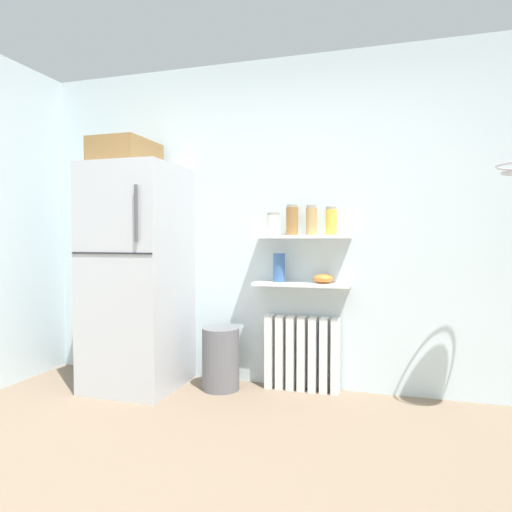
{
  "coord_description": "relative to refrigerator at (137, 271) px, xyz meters",
  "views": [
    {
      "loc": [
        0.73,
        -1.55,
        1.17
      ],
      "look_at": [
        -0.22,
        1.6,
        1.05
      ],
      "focal_mm": 32.16,
      "sensor_mm": 36.0,
      "label": 1
    }
  ],
  "objects": [
    {
      "name": "ground_plane",
      "position": [
        1.21,
        -1.15,
        -0.92
      ],
      "size": [
        7.04,
        7.04,
        0.0
      ],
      "primitive_type": "plane",
      "color": "#7A6651"
    },
    {
      "name": "back_wall",
      "position": [
        1.21,
        0.4,
        0.38
      ],
      "size": [
        7.04,
        0.1,
        2.6
      ],
      "primitive_type": "cube",
      "color": "silver",
      "rests_on": "ground_plane"
    },
    {
      "name": "refrigerator",
      "position": [
        0.0,
        0.0,
        0.0
      ],
      "size": [
        0.67,
        0.74,
        1.95
      ],
      "color": "#B7BABF",
      "rests_on": "ground_plane"
    },
    {
      "name": "radiator",
      "position": [
        1.27,
        0.27,
        -0.63
      ],
      "size": [
        0.58,
        0.12,
        0.57
      ],
      "color": "white",
      "rests_on": "ground_plane"
    },
    {
      "name": "wall_shelf_lower",
      "position": [
        1.27,
        0.24,
        -0.09
      ],
      "size": [
        0.74,
        0.22,
        0.02
      ],
      "primitive_type": "cube",
      "color": "white"
    },
    {
      "name": "wall_shelf_upper",
      "position": [
        1.27,
        0.24,
        0.27
      ],
      "size": [
        0.74,
        0.22,
        0.02
      ],
      "primitive_type": "cube",
      "color": "white"
    },
    {
      "name": "storage_jar_0",
      "position": [
        1.05,
        0.24,
        0.37
      ],
      "size": [
        0.1,
        0.1,
        0.17
      ],
      "color": "silver",
      "rests_on": "wall_shelf_upper"
    },
    {
      "name": "storage_jar_1",
      "position": [
        1.2,
        0.24,
        0.4
      ],
      "size": [
        0.09,
        0.09,
        0.23
      ],
      "color": "olive",
      "rests_on": "wall_shelf_upper"
    },
    {
      "name": "storage_jar_2",
      "position": [
        1.35,
        0.24,
        0.4
      ],
      "size": [
        0.08,
        0.08,
        0.22
      ],
      "color": "tan",
      "rests_on": "wall_shelf_upper"
    },
    {
      "name": "storage_jar_3",
      "position": [
        1.49,
        0.24,
        0.39
      ],
      "size": [
        0.08,
        0.08,
        0.21
      ],
      "color": "yellow",
      "rests_on": "wall_shelf_upper"
    },
    {
      "name": "vase",
      "position": [
        1.09,
        0.24,
        0.03
      ],
      "size": [
        0.09,
        0.09,
        0.22
      ],
      "primitive_type": "cylinder",
      "color": "#38609E",
      "rests_on": "wall_shelf_lower"
    },
    {
      "name": "shelf_bowl",
      "position": [
        1.44,
        0.24,
        -0.04
      ],
      "size": [
        0.16,
        0.16,
        0.07
      ],
      "primitive_type": "ellipsoid",
      "color": "orange",
      "rests_on": "wall_shelf_lower"
    },
    {
      "name": "trash_bin",
      "position": [
        0.66,
        0.11,
        -0.68
      ],
      "size": [
        0.29,
        0.29,
        0.48
      ],
      "primitive_type": "cylinder",
      "color": "slate",
      "rests_on": "ground_plane"
    }
  ]
}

